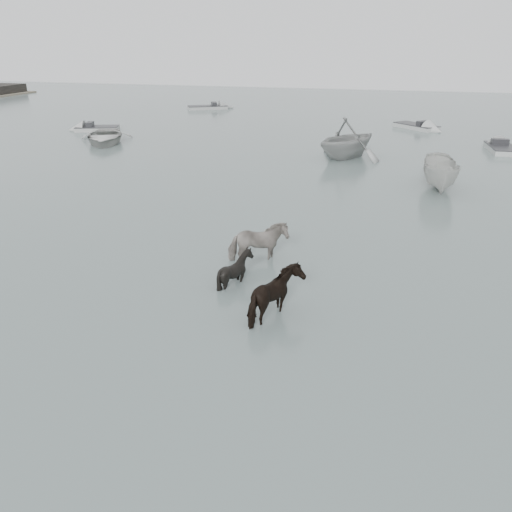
% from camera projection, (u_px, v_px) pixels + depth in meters
% --- Properties ---
extents(ground, '(140.00, 140.00, 0.00)m').
position_uv_depth(ground, '(238.00, 296.00, 15.17)').
color(ground, '#4C5A57').
rests_on(ground, ground).
extents(pony_pinto, '(2.25, 1.70, 1.73)m').
position_uv_depth(pony_pinto, '(258.00, 238.00, 17.24)').
color(pony_pinto, black).
rests_on(pony_pinto, ground).
extents(pony_dark, '(1.49, 1.72, 1.65)m').
position_uv_depth(pony_dark, '(278.00, 292.00, 13.67)').
color(pony_dark, black).
rests_on(pony_dark, ground).
extents(pony_black, '(1.63, 1.55, 1.43)m').
position_uv_depth(pony_black, '(235.00, 262.00, 15.76)').
color(pony_black, black).
rests_on(pony_black, ground).
extents(rowboat_lead, '(5.84, 6.61, 1.13)m').
position_uv_depth(rowboat_lead, '(104.00, 135.00, 37.36)').
color(rowboat_lead, '#B0B0AC').
rests_on(rowboat_lead, ground).
extents(rowboat_trail, '(6.63, 6.83, 2.75)m').
position_uv_depth(rowboat_trail, '(348.00, 137.00, 32.32)').
color(rowboat_trail, '#979996').
rests_on(rowboat_trail, ground).
extents(boat_small, '(1.81, 4.59, 1.76)m').
position_uv_depth(boat_small, '(441.00, 172.00, 25.75)').
color(boat_small, '#BABAB5').
rests_on(boat_small, ground).
extents(skiff_port, '(1.95, 5.22, 0.75)m').
position_uv_depth(skiff_port, '(502.00, 146.00, 34.60)').
color(skiff_port, '#A6A9A6').
rests_on(skiff_port, ground).
extents(skiff_outer, '(5.08, 3.09, 0.75)m').
position_uv_depth(skiff_outer, '(97.00, 126.00, 42.35)').
color(skiff_outer, '#A4A4A0').
rests_on(skiff_outer, ground).
extents(skiff_mid, '(5.09, 5.05, 0.75)m').
position_uv_depth(skiff_mid, '(417.00, 124.00, 43.39)').
color(skiff_mid, '#A3A5A3').
rests_on(skiff_mid, ground).
extents(skiff_far, '(6.04, 4.30, 0.75)m').
position_uv_depth(skiff_far, '(208.00, 106.00, 55.54)').
color(skiff_far, '#979A97').
rests_on(skiff_far, ground).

